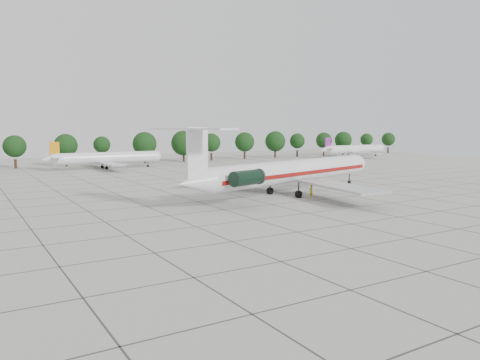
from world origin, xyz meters
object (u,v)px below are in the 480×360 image
(main_airliner, at_px, (287,172))
(bg_airliner_c, at_px, (107,158))
(ground_crew, at_px, (311,191))
(bg_airliner_e, at_px, (354,149))

(main_airliner, height_order, bg_airliner_c, main_airliner)
(main_airliner, xyz_separation_m, ground_crew, (2.11, -3.65, -2.92))
(main_airliner, bearing_deg, ground_crew, -76.19)
(main_airliner, bearing_deg, bg_airliner_e, 22.91)
(main_airliner, distance_m, bg_airliner_e, 105.72)
(ground_crew, distance_m, bg_airliner_c, 69.84)
(ground_crew, height_order, bg_airliner_c, bg_airliner_c)
(ground_crew, xyz_separation_m, bg_airliner_c, (-13.31, 68.53, 1.91))
(main_airliner, distance_m, ground_crew, 5.13)
(ground_crew, xyz_separation_m, bg_airliner_e, (79.86, 70.41, 1.91))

